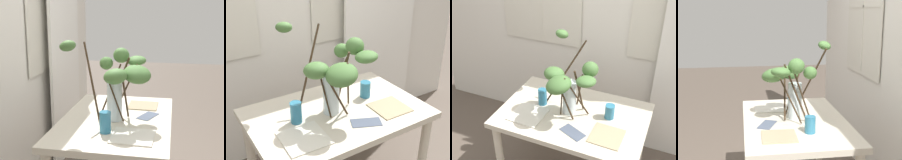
% 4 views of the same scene
% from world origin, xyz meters
% --- Properties ---
extents(back_wall_with_windows, '(4.20, 0.14, 2.72)m').
position_xyz_m(back_wall_with_windows, '(0.00, 0.87, 1.37)').
color(back_wall_with_windows, silver).
rests_on(back_wall_with_windows, ground).
extents(curtain_sheer_side, '(0.83, 0.03, 2.56)m').
position_xyz_m(curtain_sheer_side, '(0.95, 0.72, 1.28)').
color(curtain_sheer_side, white).
rests_on(curtain_sheer_side, ground).
extents(dining_table, '(1.21, 0.80, 0.78)m').
position_xyz_m(dining_table, '(0.00, 0.00, 0.67)').
color(dining_table, beige).
rests_on(dining_table, ground).
extents(vase_with_branches, '(0.55, 0.65, 0.62)m').
position_xyz_m(vase_with_branches, '(-0.03, -0.03, 1.09)').
color(vase_with_branches, silver).
rests_on(vase_with_branches, dining_table).
extents(drinking_glass_blue_left, '(0.08, 0.08, 0.14)m').
position_xyz_m(drinking_glass_blue_left, '(-0.30, 0.02, 0.85)').
color(drinking_glass_blue_left, teal).
rests_on(drinking_glass_blue_left, dining_table).
extents(drinking_glass_blue_right, '(0.08, 0.08, 0.12)m').
position_xyz_m(drinking_glass_blue_right, '(0.29, 0.06, 0.84)').
color(drinking_glass_blue_right, teal).
rests_on(drinking_glass_blue_right, dining_table).
extents(plate_square_left, '(0.28, 0.28, 0.01)m').
position_xyz_m(plate_square_left, '(-0.34, -0.16, 0.78)').
color(plate_square_left, silver).
rests_on(plate_square_left, dining_table).
extents(plate_square_right, '(0.25, 0.25, 0.01)m').
position_xyz_m(plate_square_right, '(0.34, -0.16, 0.78)').
color(plate_square_right, tan).
rests_on(plate_square_right, dining_table).
extents(napkin_folded, '(0.22, 0.17, 0.00)m').
position_xyz_m(napkin_folded, '(0.08, -0.23, 0.78)').
color(napkin_folded, '#4C566B').
rests_on(napkin_folded, dining_table).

